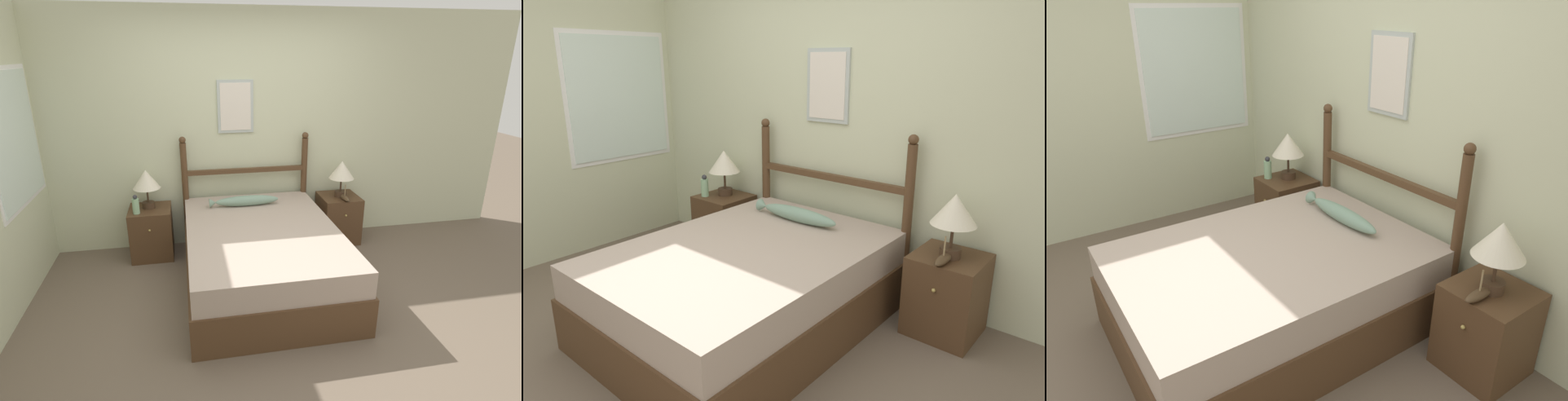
{
  "view_description": "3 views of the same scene",
  "coord_description": "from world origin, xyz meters",
  "views": [
    {
      "loc": [
        -0.66,
        -2.71,
        2.1
      ],
      "look_at": [
        0.06,
        1.03,
        0.71
      ],
      "focal_mm": 28.0,
      "sensor_mm": 36.0,
      "label": 1
    },
    {
      "loc": [
        2.01,
        -1.32,
        1.75
      ],
      "look_at": [
        -0.02,
        1.08,
        0.79
      ],
      "focal_mm": 32.0,
      "sensor_mm": 36.0,
      "label": 2
    },
    {
      "loc": [
        2.25,
        -0.63,
        2.01
      ],
      "look_at": [
        -0.07,
        0.99,
        0.8
      ],
      "focal_mm": 32.0,
      "sensor_mm": 36.0,
      "label": 3
    }
  ],
  "objects": [
    {
      "name": "headboard",
      "position": [
        -0.0,
        1.61,
        0.69
      ],
      "size": [
        1.42,
        0.07,
        1.27
      ],
      "color": "#4C331E",
      "rests_on": "ground_plane"
    },
    {
      "name": "bottle",
      "position": [
        -1.18,
        1.33,
        0.64
      ],
      "size": [
        0.07,
        0.07,
        0.2
      ],
      "color": "#99C699",
      "rests_on": "nightstand_left"
    },
    {
      "name": "wall_left",
      "position": [
        -2.13,
        0.03,
        1.28
      ],
      "size": [
        0.08,
        6.4,
        2.55
      ],
      "color": "beige",
      "rests_on": "ground_plane"
    },
    {
      "name": "fish_pillow",
      "position": [
        -0.07,
        1.28,
        0.63
      ],
      "size": [
        0.73,
        0.12,
        0.11
      ],
      "color": "gray",
      "rests_on": "bed"
    },
    {
      "name": "bed",
      "position": [
        -0.0,
        0.67,
        0.28
      ],
      "size": [
        1.42,
        1.96,
        0.57
      ],
      "color": "#4C331E",
      "rests_on": "ground_plane"
    },
    {
      "name": "nightstand_left",
      "position": [
        -1.06,
        1.45,
        0.27
      ],
      "size": [
        0.44,
        0.46,
        0.55
      ],
      "color": "#4C331E",
      "rests_on": "ground_plane"
    },
    {
      "name": "table_lamp_right",
      "position": [
        1.06,
        1.43,
        0.84
      ],
      "size": [
        0.28,
        0.28,
        0.42
      ],
      "color": "#422D1E",
      "rests_on": "nightstand_right"
    },
    {
      "name": "model_boat",
      "position": [
        1.07,
        1.31,
        0.57
      ],
      "size": [
        0.06,
        0.22,
        0.18
      ],
      "color": "#4C3823",
      "rests_on": "nightstand_right"
    },
    {
      "name": "wall_back",
      "position": [
        -0.0,
        1.73,
        1.28
      ],
      "size": [
        6.4,
        0.08,
        2.55
      ],
      "color": "beige",
      "rests_on": "ground_plane"
    },
    {
      "name": "nightstand_right",
      "position": [
        1.06,
        1.45,
        0.27
      ],
      "size": [
        0.44,
        0.46,
        0.55
      ],
      "color": "#4C331E",
      "rests_on": "ground_plane"
    },
    {
      "name": "table_lamp_left",
      "position": [
        -1.07,
        1.48,
        0.84
      ],
      "size": [
        0.28,
        0.28,
        0.42
      ],
      "color": "#422D1E",
      "rests_on": "nightstand_left"
    },
    {
      "name": "ground_plane",
      "position": [
        0.0,
        0.0,
        0.0
      ],
      "size": [
        16.0,
        16.0,
        0.0
      ],
      "primitive_type": "plane",
      "color": "brown"
    }
  ]
}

